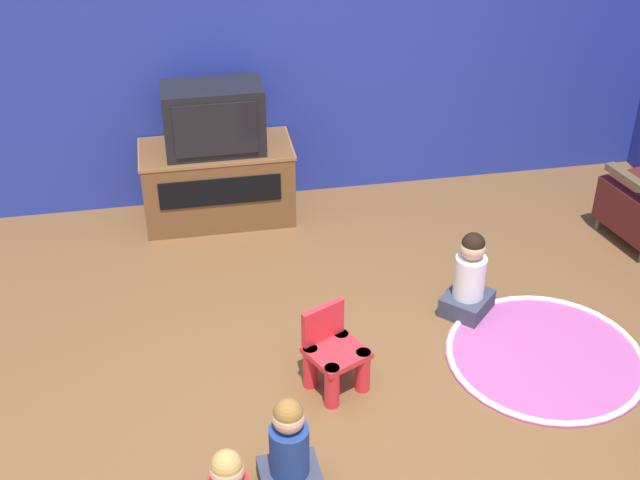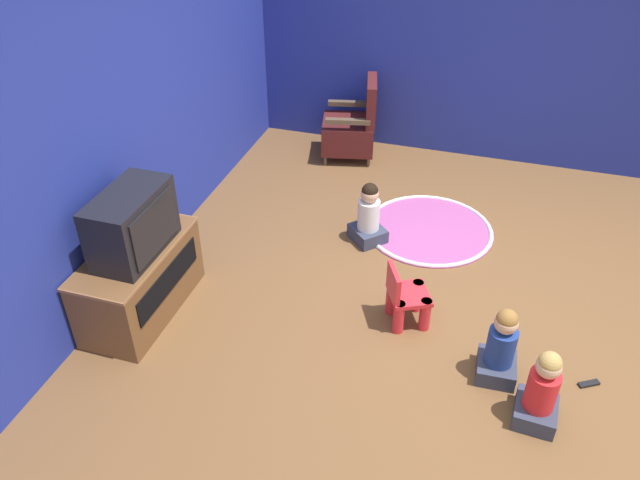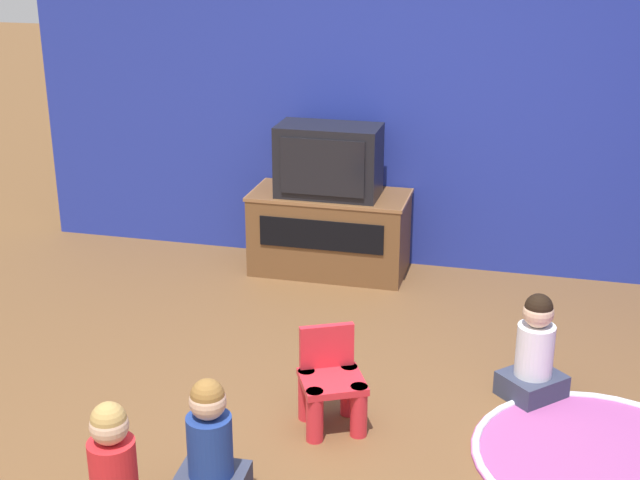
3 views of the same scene
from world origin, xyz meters
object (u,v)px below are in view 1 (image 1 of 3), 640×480
at_px(yellow_kid_chair, 334,357).
at_px(child_watching_right, 289,453).
at_px(television, 214,119).
at_px(tv_cabinet, 218,181).
at_px(child_watching_center, 469,279).

xyz_separation_m(yellow_kid_chair, child_watching_right, (-0.36, -0.71, 0.05)).
height_order(yellow_kid_chair, child_watching_right, child_watching_right).
distance_m(television, child_watching_right, 2.71).
distance_m(tv_cabinet, child_watching_center, 2.05).
bearing_deg(child_watching_right, tv_cabinet, 89.97).
bearing_deg(television, child_watching_center, -44.21).
relative_size(yellow_kid_chair, child_watching_right, 0.84).
relative_size(yellow_kid_chair, child_watching_center, 0.84).
bearing_deg(tv_cabinet, child_watching_right, -87.45).
bearing_deg(child_watching_center, yellow_kid_chair, 162.91).
relative_size(child_watching_center, child_watching_right, 1.00).
relative_size(tv_cabinet, child_watching_center, 1.87).
distance_m(tv_cabinet, television, 0.52).
xyz_separation_m(television, child_watching_right, (0.12, -2.65, -0.57)).
bearing_deg(television, child_watching_right, -87.42).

